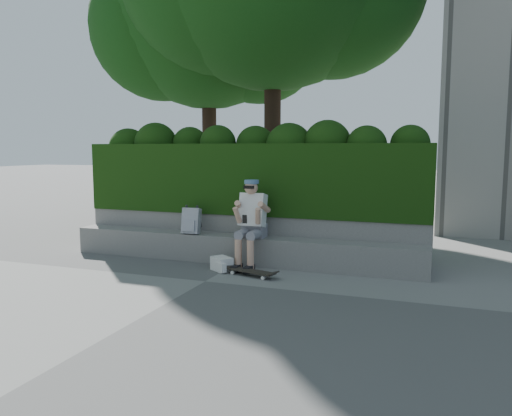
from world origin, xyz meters
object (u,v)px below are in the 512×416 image
at_px(person, 251,220).
at_px(skateboard, 251,271).
at_px(backpack_ground, 222,264).
at_px(backpack_plaid, 191,221).

bearing_deg(person, skateboard, -70.44).
xyz_separation_m(person, backpack_ground, (-0.34, -0.41, -0.65)).
height_order(backpack_plaid, backpack_ground, backpack_plaid).
bearing_deg(backpack_ground, person, 85.17).
relative_size(backpack_plaid, backpack_ground, 1.33).
bearing_deg(backpack_ground, skateboard, 18.55).
relative_size(skateboard, backpack_plaid, 1.89).
bearing_deg(backpack_ground, backpack_plaid, -177.71).
bearing_deg(person, backpack_plaid, 175.78).
relative_size(person, skateboard, 1.70).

